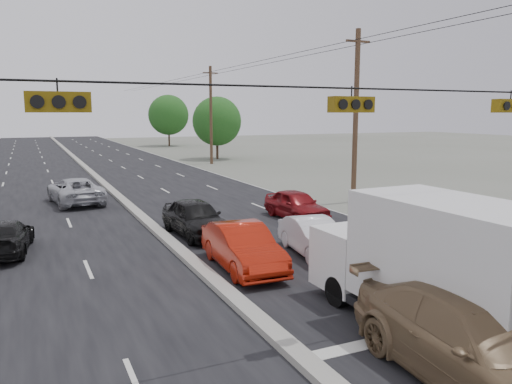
# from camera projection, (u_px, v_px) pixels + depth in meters

# --- Properties ---
(ground) EXTENTS (200.00, 200.00, 0.00)m
(ground) POSITION_uv_depth(u_px,v_px,m) (289.00, 351.00, 11.16)
(ground) COLOR #606356
(ground) RESTS_ON ground
(road_surface) EXTENTS (20.00, 160.00, 0.02)m
(road_surface) POSITION_uv_depth(u_px,v_px,m) (101.00, 183.00, 38.07)
(road_surface) COLOR black
(road_surface) RESTS_ON ground
(center_median) EXTENTS (0.50, 160.00, 0.20)m
(center_median) POSITION_uv_depth(u_px,v_px,m) (101.00, 181.00, 38.06)
(center_median) COLOR gray
(center_median) RESTS_ON ground
(utility_pole_right_b) EXTENTS (1.60, 0.30, 10.00)m
(utility_pole_right_b) POSITION_uv_depth(u_px,v_px,m) (356.00, 116.00, 28.98)
(utility_pole_right_b) COLOR #422D1E
(utility_pole_right_b) RESTS_ON ground
(utility_pole_right_c) EXTENTS (1.60, 0.30, 10.00)m
(utility_pole_right_c) POSITION_uv_depth(u_px,v_px,m) (211.00, 115.00, 51.41)
(utility_pole_right_c) COLOR #422D1E
(utility_pole_right_c) RESTS_ON ground
(traffic_signals) EXTENTS (25.00, 0.30, 0.54)m
(traffic_signals) POSITION_uv_depth(u_px,v_px,m) (348.00, 103.00, 10.88)
(traffic_signals) COLOR black
(traffic_signals) RESTS_ON ground
(tree_right_mid) EXTENTS (5.60, 5.60, 7.14)m
(tree_right_mid) POSITION_uv_depth(u_px,v_px,m) (217.00, 121.00, 57.05)
(tree_right_mid) COLOR #382619
(tree_right_mid) RESTS_ON ground
(tree_right_far) EXTENTS (6.40, 6.40, 8.16)m
(tree_right_far) POSITION_uv_depth(u_px,v_px,m) (168.00, 115.00, 79.79)
(tree_right_far) COLOR #382619
(tree_right_far) RESTS_ON ground
(box_truck) EXTENTS (2.45, 6.64, 3.35)m
(box_truck) POSITION_uv_depth(u_px,v_px,m) (430.00, 264.00, 11.85)
(box_truck) COLOR black
(box_truck) RESTS_ON ground
(tan_sedan) EXTENTS (2.84, 6.23, 1.77)m
(tan_sedan) POSITION_uv_depth(u_px,v_px,m) (480.00, 344.00, 9.54)
(tan_sedan) COLOR brown
(tan_sedan) RESTS_ON ground
(red_sedan) EXTENTS (1.83, 4.70, 1.53)m
(red_sedan) POSITION_uv_depth(u_px,v_px,m) (243.00, 247.00, 16.89)
(red_sedan) COLOR #AB1B0A
(red_sedan) RESTS_ON ground
(queue_car_a) EXTENTS (2.16, 4.74, 1.58)m
(queue_car_a) POSITION_uv_depth(u_px,v_px,m) (196.00, 218.00, 21.49)
(queue_car_a) COLOR black
(queue_car_a) RESTS_ON ground
(queue_car_b) EXTENTS (1.99, 4.30, 1.36)m
(queue_car_b) POSITION_uv_depth(u_px,v_px,m) (314.00, 237.00, 18.61)
(queue_car_b) COLOR white
(queue_car_b) RESTS_ON ground
(queue_car_e) EXTENTS (1.89, 4.34, 1.46)m
(queue_car_e) POSITION_uv_depth(u_px,v_px,m) (296.00, 205.00, 24.83)
(queue_car_e) COLOR maroon
(queue_car_e) RESTS_ON ground
(oncoming_near) EXTENTS (2.30, 4.59, 1.28)m
(oncoming_near) POSITION_uv_depth(u_px,v_px,m) (4.00, 237.00, 18.74)
(oncoming_near) COLOR black
(oncoming_near) RESTS_ON ground
(oncoming_far) EXTENTS (3.12, 5.70, 1.51)m
(oncoming_far) POSITION_uv_depth(u_px,v_px,m) (75.00, 191.00, 29.16)
(oncoming_far) COLOR #B1B3B9
(oncoming_far) RESTS_ON ground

